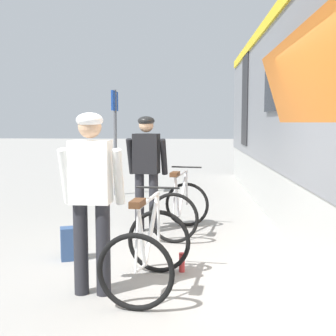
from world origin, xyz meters
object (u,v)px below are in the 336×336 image
object	(u,v)px
cyclist_far_in_dark	(146,163)
bicycle_near_white	(148,251)
bicycle_far_silver	(181,208)
backpack_on_platform	(72,243)
platform_sign_post	(115,124)
water_bottle_near_the_bikes	(182,262)
cyclist_near_in_white	(91,187)

from	to	relation	value
cyclist_far_in_dark	bicycle_near_white	size ratio (longest dim) A/B	1.53
bicycle_near_white	bicycle_far_silver	size ratio (longest dim) A/B	0.98
bicycle_near_white	bicycle_far_silver	distance (m)	2.22
bicycle_near_white	backpack_on_platform	distance (m)	1.39
backpack_on_platform	platform_sign_post	distance (m)	4.98
cyclist_far_in_dark	water_bottle_near_the_bikes	bearing A→B (deg)	-72.18
bicycle_near_white	backpack_on_platform	xyz separation A→B (m)	(-1.02, 0.93, -0.20)
cyclist_near_in_white	bicycle_near_white	xyz separation A→B (m)	(0.53, 0.13, -0.65)
bicycle_near_white	cyclist_far_in_dark	bearing A→B (deg)	96.19
platform_sign_post	cyclist_near_in_white	bearing A→B (deg)	-82.40
backpack_on_platform	platform_sign_post	size ratio (longest dim) A/B	0.17
backpack_on_platform	cyclist_far_in_dark	bearing A→B (deg)	41.78
cyclist_near_in_white	platform_sign_post	bearing A→B (deg)	97.60
bicycle_far_silver	platform_sign_post	xyz separation A→B (m)	(-1.58, 3.48, 1.22)
cyclist_far_in_dark	bicycle_far_silver	bearing A→B (deg)	-14.78
bicycle_far_silver	backpack_on_platform	xyz separation A→B (m)	(-1.29, -1.28, -0.20)
cyclist_near_in_white	backpack_on_platform	bearing A→B (deg)	114.74
bicycle_far_silver	water_bottle_near_the_bikes	size ratio (longest dim) A/B	5.46
cyclist_far_in_dark	platform_sign_post	world-z (taller)	platform_sign_post
water_bottle_near_the_bikes	bicycle_far_silver	bearing A→B (deg)	91.89
platform_sign_post	bicycle_far_silver	bearing A→B (deg)	-65.59
cyclist_near_in_white	cyclist_far_in_dark	xyz separation A→B (m)	(0.28, 2.48, 0.00)
cyclist_far_in_dark	platform_sign_post	bearing A→B (deg)	107.53
water_bottle_near_the_bikes	cyclist_far_in_dark	bearing A→B (deg)	107.82
bicycle_far_silver	platform_sign_post	size ratio (longest dim) A/B	0.49
backpack_on_platform	water_bottle_near_the_bikes	bearing A→B (deg)	-35.60
bicycle_far_silver	platform_sign_post	bearing A→B (deg)	114.41
cyclist_near_in_white	platform_sign_post	xyz separation A→B (m)	(-0.78, 5.82, 0.57)
bicycle_near_white	water_bottle_near_the_bikes	distance (m)	0.70
cyclist_far_in_dark	backpack_on_platform	distance (m)	1.82
backpack_on_platform	bicycle_far_silver	bearing A→B (deg)	24.96
cyclist_near_in_white	water_bottle_near_the_bikes	distance (m)	1.45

